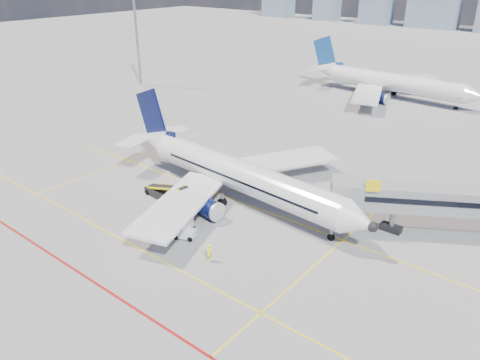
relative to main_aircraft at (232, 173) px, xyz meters
The scene contains 10 objects.
ground 8.99m from the main_aircraft, 84.11° to the right, with size 420.00×420.00×0.00m, color gray.
apron_markings 12.68m from the main_aircraft, 88.67° to the right, with size 90.00×35.12×0.01m.
jet_bridge 25.84m from the main_aircraft, 19.36° to the left, with size 23.55×15.78×6.30m.
floodlight_mast_nw 63.56m from the main_aircraft, 149.69° to the left, with size 3.20×0.61×25.45m.
main_aircraft is the anchor object (origin of this frame).
second_aircraft 56.70m from the main_aircraft, 94.97° to the left, with size 38.46×33.48×11.22m.
baggage_tug 10.58m from the main_aircraft, 79.20° to the right, with size 2.46×2.00×1.50m.
cargo_dolly 9.89m from the main_aircraft, 88.52° to the right, with size 4.14×2.89×2.08m.
belt_loader 8.71m from the main_aircraft, 140.35° to the right, with size 6.89×2.25×2.78m.
ramp_worker 13.52m from the main_aircraft, 59.65° to the right, with size 0.66×0.43×1.80m, color #FEFF1A.
Camera 1 is at (31.24, -30.05, 25.38)m, focal length 35.00 mm.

